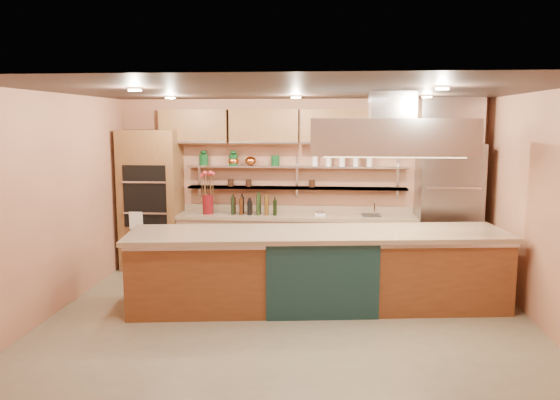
# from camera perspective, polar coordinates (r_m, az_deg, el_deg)

# --- Properties ---
(floor) EXTENTS (6.00, 5.00, 0.02)m
(floor) POSITION_cam_1_polar(r_m,az_deg,el_deg) (7.00, 0.99, -12.25)
(floor) COLOR gray
(floor) RESTS_ON ground
(ceiling) EXTENTS (6.00, 5.00, 0.02)m
(ceiling) POSITION_cam_1_polar(r_m,az_deg,el_deg) (6.57, 1.05, 11.37)
(ceiling) COLOR black
(ceiling) RESTS_ON wall_back
(wall_back) EXTENTS (6.00, 0.04, 2.80)m
(wall_back) POSITION_cam_1_polar(r_m,az_deg,el_deg) (9.12, 2.11, 1.69)
(wall_back) COLOR tan
(wall_back) RESTS_ON floor
(wall_front) EXTENTS (6.00, 0.04, 2.80)m
(wall_front) POSITION_cam_1_polar(r_m,az_deg,el_deg) (4.20, -1.37, -6.15)
(wall_front) COLOR tan
(wall_front) RESTS_ON floor
(wall_left) EXTENTS (0.04, 5.00, 2.80)m
(wall_left) POSITION_cam_1_polar(r_m,az_deg,el_deg) (7.47, -22.59, -0.41)
(wall_left) COLOR tan
(wall_left) RESTS_ON floor
(wall_right) EXTENTS (0.04, 5.00, 2.80)m
(wall_right) POSITION_cam_1_polar(r_m,az_deg,el_deg) (7.10, 25.95, -1.04)
(wall_right) COLOR tan
(wall_right) RESTS_ON floor
(oven_stack) EXTENTS (0.95, 0.64, 2.30)m
(oven_stack) POSITION_cam_1_polar(r_m,az_deg,el_deg) (9.29, -13.28, 0.04)
(oven_stack) COLOR brown
(oven_stack) RESTS_ON floor
(refrigerator) EXTENTS (0.95, 0.72, 2.10)m
(refrigerator) POSITION_cam_1_polar(r_m,az_deg,el_deg) (9.00, 17.10, -1.01)
(refrigerator) COLOR gray
(refrigerator) RESTS_ON floor
(back_counter) EXTENTS (3.84, 0.64, 0.93)m
(back_counter) POSITION_cam_1_polar(r_m,az_deg,el_deg) (8.98, 1.66, -4.47)
(back_counter) COLOR #A27B61
(back_counter) RESTS_ON floor
(wall_shelf_lower) EXTENTS (3.60, 0.26, 0.03)m
(wall_shelf_lower) POSITION_cam_1_polar(r_m,az_deg,el_deg) (8.99, 1.75, 1.28)
(wall_shelf_lower) COLOR #B5B7BD
(wall_shelf_lower) RESTS_ON wall_back
(wall_shelf_upper) EXTENTS (3.60, 0.26, 0.03)m
(wall_shelf_upper) POSITION_cam_1_polar(r_m,az_deg,el_deg) (8.96, 1.76, 3.50)
(wall_shelf_upper) COLOR #B5B7BD
(wall_shelf_upper) RESTS_ON wall_back
(upper_cabinets) EXTENTS (4.60, 0.36, 0.55)m
(upper_cabinets) POSITION_cam_1_polar(r_m,az_deg,el_deg) (8.88, 2.08, 7.66)
(upper_cabinets) COLOR brown
(upper_cabinets) RESTS_ON wall_back
(range_hood) EXTENTS (2.00, 1.00, 0.45)m
(range_hood) POSITION_cam_1_polar(r_m,az_deg,el_deg) (7.07, 11.51, 6.52)
(range_hood) COLOR #B5B7BD
(range_hood) RESTS_ON ceiling
(ceiling_downlights) EXTENTS (4.00, 2.80, 0.02)m
(ceiling_downlights) POSITION_cam_1_polar(r_m,az_deg,el_deg) (6.77, 1.17, 11.02)
(ceiling_downlights) COLOR #FFE5A5
(ceiling_downlights) RESTS_ON ceiling
(island) EXTENTS (4.95, 1.67, 1.01)m
(island) POSITION_cam_1_polar(r_m,az_deg,el_deg) (7.28, 4.01, -7.19)
(island) COLOR brown
(island) RESTS_ON floor
(flower_vase) EXTENTS (0.22, 0.22, 0.32)m
(flower_vase) POSITION_cam_1_polar(r_m,az_deg,el_deg) (9.01, -7.53, -0.46)
(flower_vase) COLOR #5F0E13
(flower_vase) RESTS_ON back_counter
(oil_bottle_cluster) EXTENTS (0.82, 0.27, 0.26)m
(oil_bottle_cluster) POSITION_cam_1_polar(r_m,az_deg,el_deg) (8.88, -2.72, -0.70)
(oil_bottle_cluster) COLOR black
(oil_bottle_cluster) RESTS_ON back_counter
(kitchen_scale) EXTENTS (0.17, 0.13, 0.09)m
(kitchen_scale) POSITION_cam_1_polar(r_m,az_deg,el_deg) (8.82, 4.22, -1.33)
(kitchen_scale) COLOR white
(kitchen_scale) RESTS_ON back_counter
(bar_faucet) EXTENTS (0.04, 0.04, 0.24)m
(bar_faucet) POSITION_cam_1_polar(r_m,az_deg,el_deg) (8.94, 9.83, -0.83)
(bar_faucet) COLOR silver
(bar_faucet) RESTS_ON back_counter
(copper_kettle) EXTENTS (0.23, 0.23, 0.15)m
(copper_kettle) POSITION_cam_1_polar(r_m,az_deg,el_deg) (9.03, -3.08, 4.10)
(copper_kettle) COLOR orange
(copper_kettle) RESTS_ON wall_shelf_upper
(green_canister) EXTENTS (0.16, 0.16, 0.17)m
(green_canister) POSITION_cam_1_polar(r_m,az_deg,el_deg) (8.98, -0.49, 4.14)
(green_canister) COLOR #0D3F1A
(green_canister) RESTS_ON wall_shelf_upper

